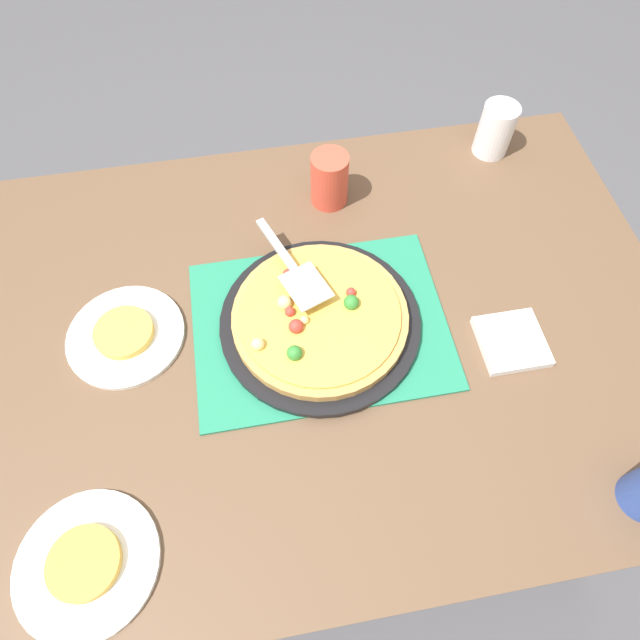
{
  "coord_description": "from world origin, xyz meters",
  "views": [
    {
      "loc": [
        -0.09,
        -0.51,
        1.64
      ],
      "look_at": [
        0.0,
        0.0,
        0.77
      ],
      "focal_mm": 30.17,
      "sensor_mm": 36.0,
      "label": 1
    }
  ],
  "objects_px": {
    "pizza": "(319,317)",
    "served_slice_left": "(84,563)",
    "served_slice_right": "(124,332)",
    "cup_far": "(496,130)",
    "plate_far_right": "(126,336)",
    "cup_corner": "(329,179)",
    "pizza_pan": "(320,322)",
    "napkin_stack": "(511,341)",
    "pizza_server": "(293,268)",
    "plate_near_left": "(87,564)"
  },
  "relations": [
    {
      "from": "pizza",
      "to": "served_slice_left",
      "type": "bearing_deg",
      "value": -139.92
    },
    {
      "from": "served_slice_right",
      "to": "cup_far",
      "type": "bearing_deg",
      "value": 23.38
    },
    {
      "from": "plate_far_right",
      "to": "cup_corner",
      "type": "xyz_separation_m",
      "value": [
        0.44,
        0.28,
        0.06
      ]
    },
    {
      "from": "pizza_pan",
      "to": "served_slice_left",
      "type": "xyz_separation_m",
      "value": [
        -0.42,
        -0.35,
        0.01
      ]
    },
    {
      "from": "served_slice_left",
      "to": "napkin_stack",
      "type": "distance_m",
      "value": 0.81
    },
    {
      "from": "pizza_pan",
      "to": "cup_corner",
      "type": "distance_m",
      "value": 0.33
    },
    {
      "from": "cup_far",
      "to": "cup_corner",
      "type": "relative_size",
      "value": 1.0
    },
    {
      "from": "pizza_server",
      "to": "napkin_stack",
      "type": "bearing_deg",
      "value": -26.77
    },
    {
      "from": "served_slice_right",
      "to": "plate_far_right",
      "type": "bearing_deg",
      "value": -90.0
    },
    {
      "from": "served_slice_left",
      "to": "plate_near_left",
      "type": "bearing_deg",
      "value": 0.0
    },
    {
      "from": "plate_far_right",
      "to": "pizza_server",
      "type": "height_order",
      "value": "pizza_server"
    },
    {
      "from": "served_slice_left",
      "to": "napkin_stack",
      "type": "relative_size",
      "value": 0.92
    },
    {
      "from": "napkin_stack",
      "to": "pizza",
      "type": "bearing_deg",
      "value": 163.85
    },
    {
      "from": "pizza_pan",
      "to": "cup_far",
      "type": "distance_m",
      "value": 0.63
    },
    {
      "from": "plate_far_right",
      "to": "napkin_stack",
      "type": "height_order",
      "value": "napkin_stack"
    },
    {
      "from": "plate_far_right",
      "to": "pizza_server",
      "type": "xyz_separation_m",
      "value": [
        0.33,
        0.05,
        0.06
      ]
    },
    {
      "from": "cup_far",
      "to": "napkin_stack",
      "type": "distance_m",
      "value": 0.52
    },
    {
      "from": "pizza_pan",
      "to": "served_slice_right",
      "type": "height_order",
      "value": "served_slice_right"
    },
    {
      "from": "pizza",
      "to": "pizza_server",
      "type": "bearing_deg",
      "value": 110.02
    },
    {
      "from": "pizza",
      "to": "cup_corner",
      "type": "xyz_separation_m",
      "value": [
        0.08,
        0.32,
        0.03
      ]
    },
    {
      "from": "pizza",
      "to": "cup_corner",
      "type": "relative_size",
      "value": 2.75
    },
    {
      "from": "pizza_server",
      "to": "cup_far",
      "type": "bearing_deg",
      "value": 31.31
    },
    {
      "from": "napkin_stack",
      "to": "plate_near_left",
      "type": "bearing_deg",
      "value": -161.81
    },
    {
      "from": "pizza",
      "to": "served_slice_left",
      "type": "distance_m",
      "value": 0.55
    },
    {
      "from": "napkin_stack",
      "to": "plate_far_right",
      "type": "bearing_deg",
      "value": 168.93
    },
    {
      "from": "pizza",
      "to": "cup_far",
      "type": "bearing_deg",
      "value": 40.11
    },
    {
      "from": "pizza_pan",
      "to": "plate_near_left",
      "type": "relative_size",
      "value": 1.73
    },
    {
      "from": "plate_far_right",
      "to": "served_slice_left",
      "type": "height_order",
      "value": "served_slice_left"
    },
    {
      "from": "pizza_pan",
      "to": "served_slice_left",
      "type": "distance_m",
      "value": 0.55
    },
    {
      "from": "cup_corner",
      "to": "cup_far",
      "type": "bearing_deg",
      "value": 12.26
    },
    {
      "from": "served_slice_right",
      "to": "pizza_pan",
      "type": "bearing_deg",
      "value": -5.99
    },
    {
      "from": "plate_far_right",
      "to": "cup_far",
      "type": "height_order",
      "value": "cup_far"
    },
    {
      "from": "plate_near_left",
      "to": "served_slice_left",
      "type": "height_order",
      "value": "served_slice_left"
    },
    {
      "from": "pizza_server",
      "to": "napkin_stack",
      "type": "relative_size",
      "value": 1.92
    },
    {
      "from": "pizza_pan",
      "to": "served_slice_left",
      "type": "bearing_deg",
      "value": -140.01
    },
    {
      "from": "pizza_pan",
      "to": "pizza_server",
      "type": "xyz_separation_m",
      "value": [
        -0.04,
        0.09,
        0.06
      ]
    },
    {
      "from": "plate_near_left",
      "to": "plate_far_right",
      "type": "height_order",
      "value": "same"
    },
    {
      "from": "served_slice_left",
      "to": "plate_far_right",
      "type": "bearing_deg",
      "value": 82.02
    },
    {
      "from": "cup_far",
      "to": "napkin_stack",
      "type": "relative_size",
      "value": 1.0
    },
    {
      "from": "cup_far",
      "to": "pizza_server",
      "type": "relative_size",
      "value": 0.52
    },
    {
      "from": "pizza_pan",
      "to": "served_slice_left",
      "type": "height_order",
      "value": "served_slice_left"
    },
    {
      "from": "cup_far",
      "to": "served_slice_left",
      "type": "bearing_deg",
      "value": -139.9
    },
    {
      "from": "plate_near_left",
      "to": "cup_far",
      "type": "relative_size",
      "value": 1.83
    },
    {
      "from": "plate_near_left",
      "to": "napkin_stack",
      "type": "bearing_deg",
      "value": 18.19
    },
    {
      "from": "plate_far_right",
      "to": "served_slice_left",
      "type": "xyz_separation_m",
      "value": [
        -0.05,
        -0.39,
        0.01
      ]
    },
    {
      "from": "pizza",
      "to": "cup_corner",
      "type": "bearing_deg",
      "value": 76.19
    },
    {
      "from": "pizza",
      "to": "napkin_stack",
      "type": "relative_size",
      "value": 2.75
    },
    {
      "from": "plate_near_left",
      "to": "cup_far",
      "type": "distance_m",
      "value": 1.17
    },
    {
      "from": "pizza_pan",
      "to": "pizza",
      "type": "distance_m",
      "value": 0.02
    },
    {
      "from": "pizza",
      "to": "served_slice_right",
      "type": "height_order",
      "value": "pizza"
    }
  ]
}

